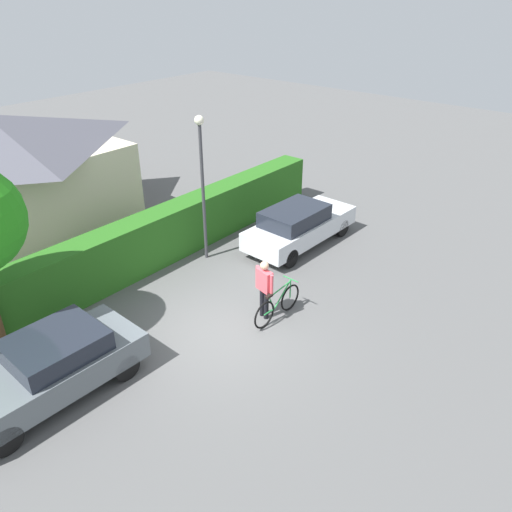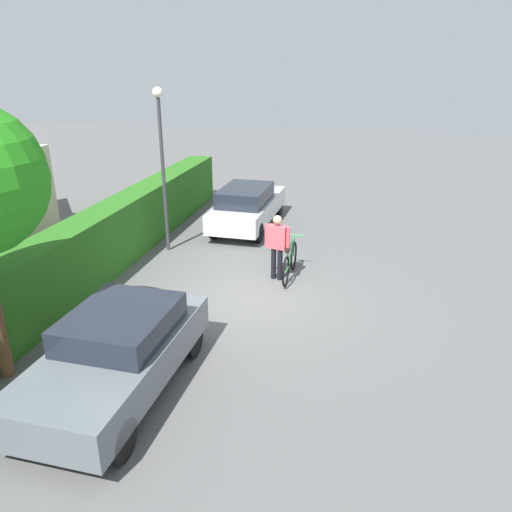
{
  "view_description": "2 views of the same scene",
  "coord_description": "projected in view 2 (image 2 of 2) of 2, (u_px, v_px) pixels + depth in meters",
  "views": [
    {
      "loc": [
        -7.4,
        -7.26,
        7.91
      ],
      "look_at": [
        1.96,
        0.55,
        1.19
      ],
      "focal_mm": 35.22,
      "sensor_mm": 36.0,
      "label": 1
    },
    {
      "loc": [
        -10.25,
        -2.44,
        5.2
      ],
      "look_at": [
        0.81,
        0.07,
        0.73
      ],
      "focal_mm": 34.78,
      "sensor_mm": 36.0,
      "label": 2
    }
  ],
  "objects": [
    {
      "name": "parked_car_near",
      "position": [
        117.0,
        352.0,
        8.16
      ],
      "size": [
        4.05,
        1.9,
        1.38
      ],
      "color": "slate",
      "rests_on": "ground"
    },
    {
      "name": "hedge_row",
      "position": [
        91.0,
        251.0,
        12.24
      ],
      "size": [
        17.18,
        0.9,
        1.68
      ],
      "primitive_type": "cube",
      "color": "#27631B",
      "rests_on": "ground"
    },
    {
      "name": "bicycle",
      "position": [
        290.0,
        262.0,
        12.64
      ],
      "size": [
        1.83,
        0.5,
        0.98
      ],
      "color": "black",
      "rests_on": "ground"
    },
    {
      "name": "street_lamp",
      "position": [
        162.0,
        150.0,
        13.57
      ],
      "size": [
        0.28,
        0.28,
        4.57
      ],
      "color": "#38383D",
      "rests_on": "ground"
    },
    {
      "name": "parked_car_far",
      "position": [
        247.0,
        206.0,
        16.4
      ],
      "size": [
        4.37,
        1.76,
        1.42
      ],
      "color": "silver",
      "rests_on": "ground"
    },
    {
      "name": "ground_plane",
      "position": [
        251.0,
        297.0,
        11.7
      ],
      "size": [
        60.0,
        60.0,
        0.0
      ],
      "primitive_type": "plane",
      "color": "#565656"
    },
    {
      "name": "person_rider",
      "position": [
        277.0,
        242.0,
        12.34
      ],
      "size": [
        0.3,
        0.66,
        1.69
      ],
      "color": "black",
      "rests_on": "ground"
    }
  ]
}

